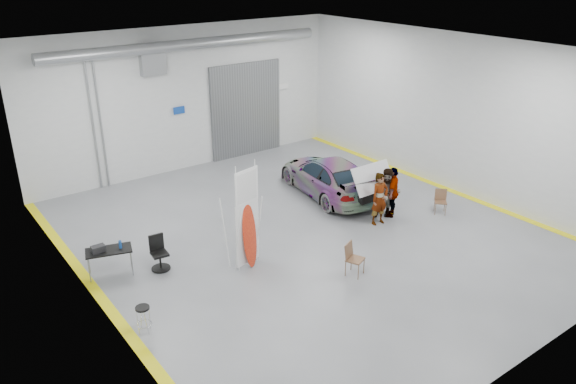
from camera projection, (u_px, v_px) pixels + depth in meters
ground at (306, 233)px, 18.76m from camera, size 16.00×16.00×0.00m
room_shell at (272, 99)px, 18.93m from camera, size 14.02×16.18×6.01m
sedan_car at (328, 176)px, 21.50m from camera, size 2.87×5.32×1.46m
person_a at (380, 199)px, 19.07m from camera, size 0.71×0.49×1.85m
person_b at (388, 194)px, 19.52m from camera, size 1.12×1.06×1.82m
person_c at (393, 192)px, 19.64m from camera, size 1.12×0.97×1.83m
surfboard_display at (247, 227)px, 16.23m from camera, size 0.91×0.39×3.27m
folding_chair_near at (354, 265)px, 16.22m from camera, size 0.61×0.65×0.98m
folding_chair_far at (440, 206)px, 20.08m from camera, size 0.57×0.65×0.87m
shop_stool at (144, 320)px, 13.73m from camera, size 0.37×0.37×0.73m
work_table at (106, 250)px, 16.00m from camera, size 1.41×0.99×1.04m
office_chair at (159, 255)px, 16.47m from camera, size 0.56×0.56×1.05m
trunk_lid at (371, 176)px, 19.53m from camera, size 1.71×1.04×0.04m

